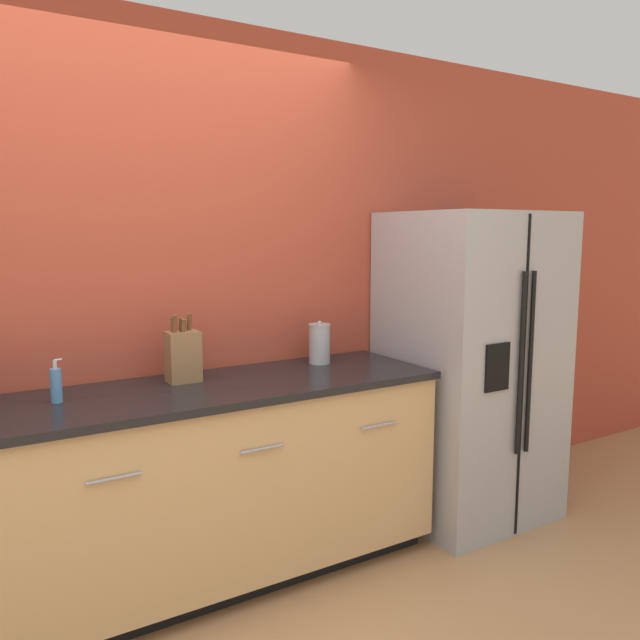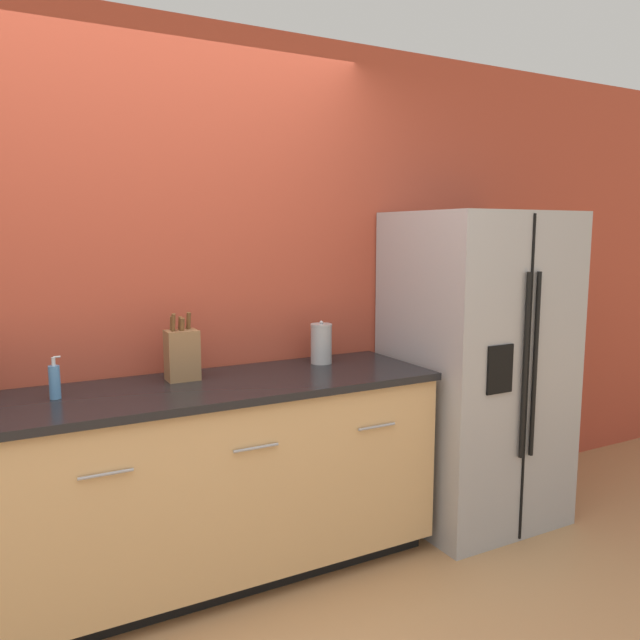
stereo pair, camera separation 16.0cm
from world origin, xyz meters
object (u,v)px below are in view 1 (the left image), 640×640
at_px(refrigerator, 469,366).
at_px(steel_canister, 320,343).
at_px(knife_block, 183,356).
at_px(soap_dispenser, 56,385).

height_order(refrigerator, steel_canister, refrigerator).
distance_m(refrigerator, knife_block, 1.62).
xyz_separation_m(refrigerator, steel_canister, (-0.86, 0.21, 0.18)).
bearing_deg(steel_canister, soap_dispenser, -175.75).
xyz_separation_m(refrigerator, soap_dispenser, (-2.15, 0.11, 0.15)).
bearing_deg(soap_dispenser, steel_canister, 4.25).
bearing_deg(refrigerator, steel_canister, 166.44).
bearing_deg(soap_dispenser, knife_block, 7.61).
distance_m(refrigerator, soap_dispenser, 2.16).
height_order(knife_block, steel_canister, knife_block).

